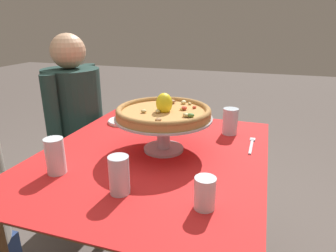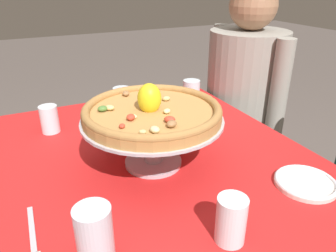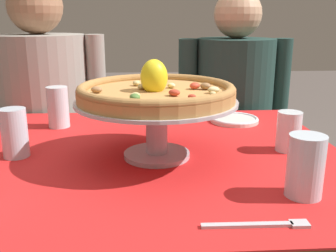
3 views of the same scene
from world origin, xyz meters
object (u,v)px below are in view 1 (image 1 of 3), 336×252
object	(u,v)px
water_glass_side_left	(119,178)
side_plate	(123,121)
dinner_fork	(252,145)
water_glass_front_left	(205,195)
water_glass_side_right	(180,115)
water_glass_back_left	(56,158)
pizza	(164,112)
pizza_stand	(164,126)
diner_right	(77,137)
water_glass_front_right	(230,123)

from	to	relation	value
water_glass_side_left	side_plate	bearing A→B (deg)	25.31
dinner_fork	side_plate	bearing A→B (deg)	80.85
water_glass_side_left	water_glass_front_left	bearing A→B (deg)	-89.53
water_glass_side_right	dinner_fork	world-z (taller)	water_glass_side_right
water_glass_side_left	dinner_fork	xyz separation A→B (m)	(0.53, -0.38, -0.05)
water_glass_back_left	water_glass_side_right	bearing A→B (deg)	-22.56
pizza	water_glass_back_left	world-z (taller)	pizza
water_glass_side_left	side_plate	world-z (taller)	water_glass_side_left
water_glass_side_left	water_glass_side_right	xyz separation A→B (m)	(0.72, 0.00, -0.01)
water_glass_back_left	water_glass_front_left	bearing A→B (deg)	-95.03
pizza	water_glass_side_right	distance (m)	0.38
water_glass_side_right	water_glass_front_left	xyz separation A→B (m)	(-0.72, -0.28, -0.00)
water_glass_side_right	pizza_stand	bearing A→B (deg)	-175.76
pizza_stand	side_plate	distance (m)	0.44
water_glass_side_right	water_glass_front_left	world-z (taller)	water_glass_side_right
water_glass_side_right	diner_right	xyz separation A→B (m)	(0.01, 0.67, -0.21)
water_glass_front_left	water_glass_side_right	bearing A→B (deg)	21.08
pizza	dinner_fork	bearing A→B (deg)	-64.48
water_glass_front_right	diner_right	distance (m)	0.97
water_glass_side_right	water_glass_front_right	size ratio (longest dim) A/B	0.84
water_glass_front_left	pizza_stand	bearing A→B (deg)	34.67
pizza	water_glass_side_right	bearing A→B (deg)	4.36
pizza_stand	water_glass_front_right	distance (m)	0.38
water_glass_back_left	dinner_fork	bearing A→B (deg)	-53.86
water_glass_back_left	water_glass_front_left	distance (m)	0.56
diner_right	pizza	bearing A→B (deg)	-117.50
water_glass_side_right	water_glass_front_left	size ratio (longest dim) A/B	1.08
pizza	water_glass_front_right	world-z (taller)	pizza
water_glass_side_left	side_plate	size ratio (longest dim) A/B	0.77
water_glass_front_right	dinner_fork	bearing A→B (deg)	-136.28
water_glass_front_right	water_glass_front_left	distance (m)	0.65
water_glass_side_left	water_glass_front_right	size ratio (longest dim) A/B	1.00
water_glass_back_left	diner_right	bearing A→B (deg)	30.10
water_glass_side_right	water_glass_side_left	bearing A→B (deg)	-179.87
water_glass_side_left	water_glass_front_right	world-z (taller)	same
water_glass_side_left	water_glass_back_left	distance (m)	0.28
pizza	water_glass_front_left	bearing A→B (deg)	-145.41
water_glass_front_right	diner_right	world-z (taller)	diner_right
water_glass_front_left	side_plate	world-z (taller)	water_glass_front_left
water_glass_front_left	diner_right	xyz separation A→B (m)	(0.72, 0.95, -0.21)
pizza	water_glass_side_right	size ratio (longest dim) A/B	3.63
pizza_stand	water_glass_side_right	xyz separation A→B (m)	(0.36, 0.03, -0.06)
pizza_stand	water_glass_front_right	size ratio (longest dim) A/B	3.18
pizza_stand	side_plate	world-z (taller)	pizza_stand
water_glass_side_left	water_glass_back_left	size ratio (longest dim) A/B	0.95
pizza	pizza_stand	bearing A→B (deg)	92.17
water_glass_side_left	water_glass_front_right	xyz separation A→B (m)	(0.65, -0.27, 0.00)
water_glass_side_right	diner_right	size ratio (longest dim) A/B	0.09
pizza_stand	water_glass_front_left	bearing A→B (deg)	-145.33
water_glass_back_left	water_glass_front_left	world-z (taller)	water_glass_back_left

